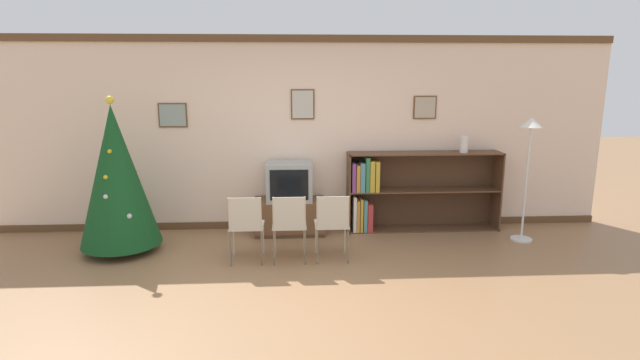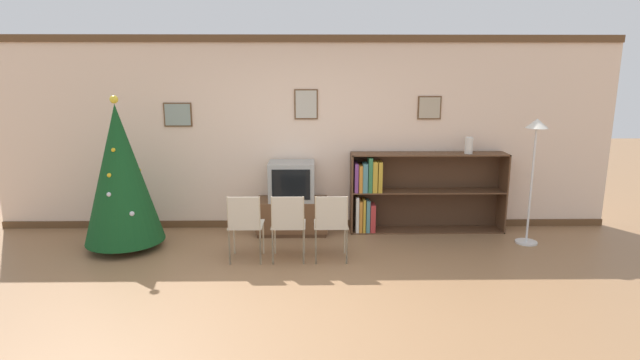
{
  "view_description": "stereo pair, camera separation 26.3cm",
  "coord_description": "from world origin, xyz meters",
  "px_view_note": "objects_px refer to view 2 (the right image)",
  "views": [
    {
      "loc": [
        -0.14,
        -4.59,
        2.22
      ],
      "look_at": [
        0.21,
        1.3,
        0.93
      ],
      "focal_mm": 28.0,
      "sensor_mm": 36.0,
      "label": 1
    },
    {
      "loc": [
        0.12,
        -4.6,
        2.22
      ],
      "look_at": [
        0.21,
        1.3,
        0.93
      ],
      "focal_mm": 28.0,
      "sensor_mm": 36.0,
      "label": 2
    }
  ],
  "objects_px": {
    "christmas_tree": "(120,175)",
    "vase": "(469,145)",
    "television": "(292,181)",
    "standing_lamp": "(535,149)",
    "bookshelf": "(402,192)",
    "tv_console": "(292,216)",
    "folding_chair_right": "(331,223)",
    "folding_chair_center": "(288,223)",
    "folding_chair_left": "(245,224)"
  },
  "relations": [
    {
      "from": "christmas_tree",
      "to": "bookshelf",
      "type": "distance_m",
      "value": 3.73
    },
    {
      "from": "standing_lamp",
      "to": "bookshelf",
      "type": "bearing_deg",
      "value": 160.09
    },
    {
      "from": "folding_chair_left",
      "to": "standing_lamp",
      "type": "distance_m",
      "value": 3.74
    },
    {
      "from": "christmas_tree",
      "to": "folding_chair_center",
      "type": "relative_size",
      "value": 2.36
    },
    {
      "from": "christmas_tree",
      "to": "folding_chair_right",
      "type": "xyz_separation_m",
      "value": [
        2.61,
        -0.5,
        -0.49
      ]
    },
    {
      "from": "christmas_tree",
      "to": "folding_chair_left",
      "type": "height_order",
      "value": "christmas_tree"
    },
    {
      "from": "vase",
      "to": "television",
      "type": "bearing_deg",
      "value": -179.12
    },
    {
      "from": "standing_lamp",
      "to": "vase",
      "type": "bearing_deg",
      "value": 143.14
    },
    {
      "from": "standing_lamp",
      "to": "television",
      "type": "bearing_deg",
      "value": 171.34
    },
    {
      "from": "television",
      "to": "folding_chair_left",
      "type": "bearing_deg",
      "value": -115.03
    },
    {
      "from": "bookshelf",
      "to": "standing_lamp",
      "type": "height_order",
      "value": "standing_lamp"
    },
    {
      "from": "christmas_tree",
      "to": "vase",
      "type": "xyz_separation_m",
      "value": [
        4.53,
        0.62,
        0.27
      ]
    },
    {
      "from": "christmas_tree",
      "to": "folding_chair_right",
      "type": "bearing_deg",
      "value": -10.85
    },
    {
      "from": "folding_chair_right",
      "to": "bookshelf",
      "type": "xyz_separation_m",
      "value": [
        1.04,
        1.17,
        0.09
      ]
    },
    {
      "from": "bookshelf",
      "to": "vase",
      "type": "height_order",
      "value": "vase"
    },
    {
      "from": "christmas_tree",
      "to": "vase",
      "type": "relative_size",
      "value": 8.42
    },
    {
      "from": "folding_chair_right",
      "to": "vase",
      "type": "xyz_separation_m",
      "value": [
        1.92,
        1.12,
        0.76
      ]
    },
    {
      "from": "bookshelf",
      "to": "tv_console",
      "type": "bearing_deg",
      "value": -176.65
    },
    {
      "from": "tv_console",
      "to": "vase",
      "type": "bearing_deg",
      "value": 0.82
    },
    {
      "from": "christmas_tree",
      "to": "folding_chair_center",
      "type": "xyz_separation_m",
      "value": [
        2.11,
        -0.5,
        -0.49
      ]
    },
    {
      "from": "folding_chair_center",
      "to": "vase",
      "type": "distance_m",
      "value": 2.77
    },
    {
      "from": "television",
      "to": "standing_lamp",
      "type": "height_order",
      "value": "standing_lamp"
    },
    {
      "from": "television",
      "to": "christmas_tree",
      "type": "bearing_deg",
      "value": -164.63
    },
    {
      "from": "tv_console",
      "to": "folding_chair_left",
      "type": "distance_m",
      "value": 1.21
    },
    {
      "from": "christmas_tree",
      "to": "folding_chair_left",
      "type": "bearing_deg",
      "value": -17.34
    },
    {
      "from": "tv_console",
      "to": "television",
      "type": "xyz_separation_m",
      "value": [
        0.0,
        -0.0,
        0.5
      ]
    },
    {
      "from": "television",
      "to": "bookshelf",
      "type": "height_order",
      "value": "bookshelf"
    },
    {
      "from": "christmas_tree",
      "to": "bookshelf",
      "type": "relative_size",
      "value": 0.9
    },
    {
      "from": "folding_chair_left",
      "to": "vase",
      "type": "relative_size",
      "value": 3.56
    },
    {
      "from": "tv_console",
      "to": "folding_chair_left",
      "type": "height_order",
      "value": "folding_chair_left"
    },
    {
      "from": "folding_chair_right",
      "to": "bookshelf",
      "type": "height_order",
      "value": "bookshelf"
    },
    {
      "from": "folding_chair_center",
      "to": "bookshelf",
      "type": "relative_size",
      "value": 0.38
    },
    {
      "from": "christmas_tree",
      "to": "folding_chair_left",
      "type": "relative_size",
      "value": 2.36
    },
    {
      "from": "folding_chair_center",
      "to": "television",
      "type": "bearing_deg",
      "value": 90.0
    },
    {
      "from": "standing_lamp",
      "to": "christmas_tree",
      "type": "bearing_deg",
      "value": -178.83
    },
    {
      "from": "folding_chair_right",
      "to": "bookshelf",
      "type": "relative_size",
      "value": 0.38
    },
    {
      "from": "christmas_tree",
      "to": "folding_chair_right",
      "type": "relative_size",
      "value": 2.36
    },
    {
      "from": "tv_console",
      "to": "bookshelf",
      "type": "bearing_deg",
      "value": 3.35
    },
    {
      "from": "television",
      "to": "vase",
      "type": "xyz_separation_m",
      "value": [
        2.42,
        0.04,
        0.49
      ]
    },
    {
      "from": "folding_chair_left",
      "to": "vase",
      "type": "distance_m",
      "value": 3.22
    },
    {
      "from": "folding_chair_center",
      "to": "vase",
      "type": "bearing_deg",
      "value": 24.71
    },
    {
      "from": "television",
      "to": "folding_chair_left",
      "type": "height_order",
      "value": "television"
    },
    {
      "from": "vase",
      "to": "standing_lamp",
      "type": "distance_m",
      "value": 0.85
    },
    {
      "from": "television",
      "to": "standing_lamp",
      "type": "distance_m",
      "value": 3.18
    },
    {
      "from": "tv_console",
      "to": "bookshelf",
      "type": "height_order",
      "value": "bookshelf"
    },
    {
      "from": "folding_chair_center",
      "to": "standing_lamp",
      "type": "xyz_separation_m",
      "value": [
        3.1,
        0.61,
        0.79
      ]
    },
    {
      "from": "christmas_tree",
      "to": "folding_chair_right",
      "type": "height_order",
      "value": "christmas_tree"
    },
    {
      "from": "television",
      "to": "folding_chair_center",
      "type": "xyz_separation_m",
      "value": [
        0.0,
        -1.08,
        -0.27
      ]
    },
    {
      "from": "folding_chair_center",
      "to": "folding_chair_right",
      "type": "relative_size",
      "value": 1.0
    },
    {
      "from": "bookshelf",
      "to": "folding_chair_center",
      "type": "bearing_deg",
      "value": -142.79
    }
  ]
}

